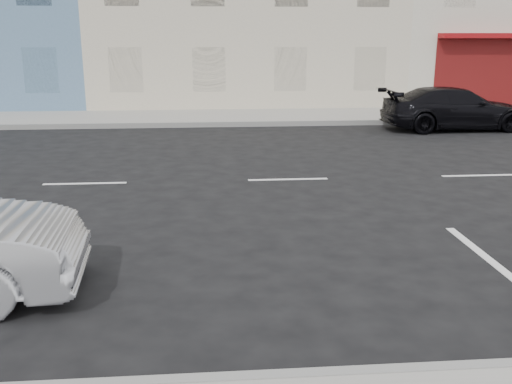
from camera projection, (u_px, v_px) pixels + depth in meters
ground at (385, 178)px, 11.61m from camera, size 120.00×120.00×0.00m
sidewalk_far at (166, 118)px, 19.54m from camera, size 80.00×3.40×0.15m
curb_far at (163, 125)px, 17.91m from camera, size 80.00×0.12×0.16m
car_far at (455, 109)px, 17.40m from camera, size 4.49×1.91×1.29m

